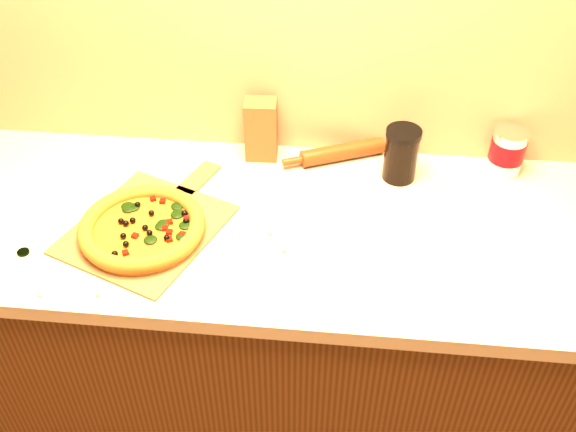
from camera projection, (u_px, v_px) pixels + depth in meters
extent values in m
cube|color=#41260D|center=(277.00, 339.00, 1.90)|extent=(2.80, 0.65, 0.86)
cube|color=beige|center=(275.00, 226.00, 1.61)|extent=(2.84, 0.68, 0.04)
cube|color=brown|center=(146.00, 229.00, 1.57)|extent=(0.43, 0.45, 0.01)
cube|color=brown|center=(199.00, 178.00, 1.72)|extent=(0.10, 0.15, 0.01)
cylinder|color=#A8692A|center=(143.00, 232.00, 1.54)|extent=(0.29, 0.29, 0.01)
cylinder|color=orange|center=(142.00, 228.00, 1.54)|extent=(0.24, 0.24, 0.01)
torus|color=brown|center=(142.00, 226.00, 1.53)|extent=(0.30, 0.30, 0.04)
ellipsoid|color=black|center=(163.00, 220.00, 1.55)|extent=(0.03, 0.03, 0.01)
sphere|color=black|center=(125.00, 229.00, 1.52)|extent=(0.02, 0.02, 0.02)
cube|color=#8F0B05|center=(144.00, 239.00, 1.50)|extent=(0.02, 0.02, 0.01)
cylinder|color=black|center=(23.00, 252.00, 1.51)|extent=(0.03, 0.03, 0.01)
cylinder|color=#52290E|center=(342.00, 152.00, 1.78)|extent=(0.24, 0.14, 0.05)
cylinder|color=#52290E|center=(390.00, 143.00, 1.81)|extent=(0.06, 0.04, 0.02)
cylinder|color=#52290E|center=(292.00, 161.00, 1.75)|extent=(0.06, 0.04, 0.02)
cylinder|color=silver|center=(507.00, 152.00, 1.71)|extent=(0.09, 0.09, 0.13)
cylinder|color=maroon|center=(508.00, 150.00, 1.71)|extent=(0.09, 0.09, 0.06)
cube|color=brown|center=(261.00, 130.00, 1.75)|extent=(0.09, 0.07, 0.17)
cylinder|color=black|center=(401.00, 157.00, 1.69)|extent=(0.09, 0.09, 0.13)
cylinder|color=black|center=(404.00, 133.00, 1.64)|extent=(0.09, 0.09, 0.02)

